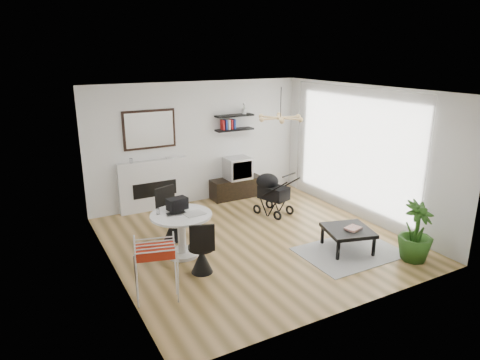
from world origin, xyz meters
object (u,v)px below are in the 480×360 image
stroller (272,195)px  potted_plant (416,232)px  coffee_table (348,231)px  fireplace (153,179)px  tv_console (237,188)px  dining_table (182,228)px  drying_rack (157,271)px  crt_tv (238,168)px

stroller → potted_plant: bearing=-92.1°
coffee_table → stroller: bearing=95.3°
fireplace → potted_plant: 5.29m
tv_console → dining_table: dining_table is taller
potted_plant → dining_table: bearing=148.9°
tv_console → drying_rack: 4.52m
stroller → fireplace: bearing=126.6°
tv_console → coffee_table: tv_console is taller
tv_console → potted_plant: (1.07, -4.19, 0.27)m
dining_table → potted_plant: (3.30, -1.99, 0.01)m
drying_rack → fireplace: bearing=88.0°
dining_table → drying_rack: drying_rack is taller
dining_table → crt_tv: bearing=44.5°
tv_console → stroller: bearing=-82.8°
tv_console → crt_tv: bearing=-7.6°
fireplace → coffee_table: size_ratio=2.32×
drying_rack → crt_tv: bearing=62.8°
crt_tv → drying_rack: bearing=-132.4°
dining_table → drying_rack: bearing=-125.3°
stroller → crt_tv: bearing=76.7°
crt_tv → coffee_table: crt_tv is taller
coffee_table → crt_tv: bearing=95.6°
fireplace → drying_rack: fireplace is taller
fireplace → dining_table: 2.38m
fireplace → stroller: 2.56m
dining_table → coffee_table: (2.58, -1.18, -0.14)m
fireplace → stroller: (2.11, -1.42, -0.27)m
drying_rack → coffee_table: drying_rack is taller
dining_table → drying_rack: size_ratio=1.18×
fireplace → stroller: fireplace is taller
crt_tv → dining_table: crt_tv is taller
coffee_table → potted_plant: 1.09m
potted_plant → drying_rack: bearing=168.3°
crt_tv → dining_table: size_ratio=0.56×
fireplace → crt_tv: fireplace is taller
dining_table → potted_plant: 3.85m
crt_tv → dining_table: bearing=-135.5°
crt_tv → potted_plant: (1.05, -4.19, -0.21)m
fireplace → tv_console: 2.00m
crt_tv → fireplace: bearing=175.6°
fireplace → coffee_table: fireplace is taller
drying_rack → tv_console: bearing=63.0°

